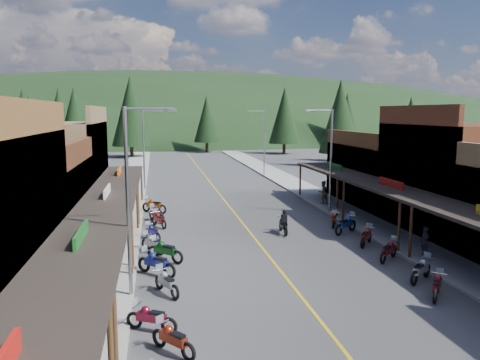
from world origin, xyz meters
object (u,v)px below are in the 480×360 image
bike_east_5 (421,269)px  bike_east_7 (366,236)px  pine_7 (23,115)px  bike_west_6 (156,262)px  bike_west_4 (151,317)px  pine_11 (340,116)px  bike_east_6 (389,250)px  pine_1 (59,115)px  bike_west_11 (157,213)px  pine_5 (341,111)px  bike_west_7 (165,250)px  streetlight_1 (145,146)px  shop_east_3 (390,174)px  streetlight_3 (263,140)px  bike_west_9 (153,232)px  bike_east_8 (346,224)px  bike_east_4 (437,285)px  shop_east_2 (463,178)px  pine_4 (285,115)px  bike_west_10 (159,219)px  pine_9 (347,121)px  shop_west_3 (49,170)px  streetlight_0 (131,194)px  bike_west_3 (173,338)px  pine_6 (410,119)px  bike_west_12 (154,205)px  pedestrian_east_a (425,241)px  bike_west_5 (167,282)px  pedestrian_east_b (323,192)px  pine_10 (75,119)px  rider_on_bike (283,224)px  bike_east_9 (334,219)px  pine_8 (30,126)px  pine_3 (207,119)px  streetlight_2 (329,156)px

bike_east_5 → bike_east_7: 5.95m
pine_7 → bike_west_6: bearing=-71.9°
bike_west_4 → pine_11: bearing=-0.2°
pine_7 → bike_east_6: pine_7 is taller
pine_1 → bike_west_11: size_ratio=5.91×
pine_5 → bike_west_7: size_ratio=6.15×
streetlight_1 → shop_east_3: bearing=-27.3°
streetlight_3 → bike_west_9: (-13.18, -27.06, -3.93)m
streetlight_3 → bike_east_8: size_ratio=3.47×
pine_7 → bike_east_4: (37.60, -84.33, -6.69)m
shop_east_2 → pine_7: (-45.78, 74.30, 3.72)m
pine_4 → bike_west_10: (-23.82, -53.79, -6.67)m
pine_4 → bike_west_9: bearing=-113.0°
pine_4 → streetlight_1: bearing=-123.3°
pine_9 → pine_1: bearing=152.5°
pine_5 → bike_west_10: (-39.82, -65.79, -7.42)m
shop_west_3 → bike_west_9: bearing=-47.9°
shop_east_2 → streetlight_0: bearing=-159.6°
bike_west_3 → pine_4: bearing=31.8°
pine_6 → bike_west_12: 74.65m
bike_east_7 → pedestrian_east_a: pedestrian_east_a is taller
shop_east_3 → bike_west_7: size_ratio=4.79×
streetlight_1 → pine_5: (40.95, 50.00, 3.53)m
shop_east_3 → bike_west_10: bearing=-165.4°
streetlight_3 → bike_west_5: size_ratio=3.95×
bike_west_6 → bike_west_7: bearing=30.7°
pine_11 → pedestrian_east_b: pine_11 is taller
pine_9 → bike_east_4: bearing=-109.0°
streetlight_0 → bike_west_3: 6.54m
pine_11 → pine_10: bearing=162.5°
bike_east_6 → pedestrian_east_b: pedestrian_east_b is taller
bike_east_4 → rider_on_bike: bearing=146.2°
bike_west_6 → bike_west_11: bike_west_6 is taller
bike_east_4 → bike_east_9: 12.56m
pine_8 → bike_west_9: 40.64m
pine_4 → bike_west_12: 55.11m
shop_west_3 → pine_6: size_ratio=0.99×
shop_west_3 → pine_4: pine_4 is taller
bike_west_6 → bike_east_4: size_ratio=1.20×
pine_1 → pine_5: pine_5 is taller
bike_west_5 → bike_west_3: bearing=-115.2°
bike_west_12 → pine_11: bearing=-5.2°
shop_east_2 → bike_west_7: (-19.36, -3.13, -2.87)m
shop_west_3 → bike_west_3: size_ratio=5.60×
bike_east_9 → pine_3: bearing=117.8°
streetlight_2 → bike_east_8: streetlight_2 is taller
bike_east_9 → pine_1: bearing=140.5°
streetlight_3 → bike_east_8: (-0.93, -27.67, -3.80)m
streetlight_2 → bike_west_3: 23.10m
bike_west_11 → pine_7: bearing=83.1°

